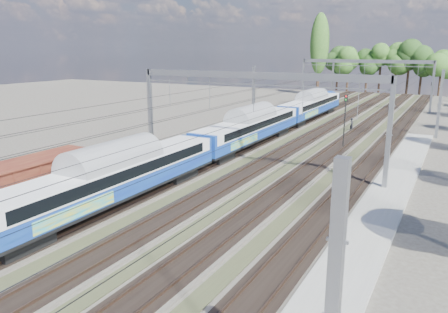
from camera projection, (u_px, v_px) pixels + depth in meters
The scene contains 10 objects.
track_bed at pixel (305, 141), 52.76m from camera, with size 21.00×130.00×0.34m.
platform at pixel (365, 236), 25.88m from camera, with size 3.00×70.00×0.30m, color gray.
catenary at pixel (328, 84), 57.64m from camera, with size 25.65×130.00×9.00m.
tree_belt at pixel (416, 64), 90.80m from camera, with size 39.53×98.01×10.97m.
poplar at pixel (320, 44), 101.83m from camera, with size 4.40×4.40×19.04m.
emu_train at pixel (249, 124), 48.86m from camera, with size 3.20×67.55×4.68m.
freight_boxcar at pixel (3, 191), 27.84m from camera, with size 2.85×13.74×3.54m.
worker at pixel (352, 124), 59.53m from camera, with size 0.65×0.42×1.78m, color black.
signal_near at pixel (345, 115), 48.58m from camera, with size 0.43×0.40×6.00m.
signal_far at pixel (431, 93), 77.20m from camera, with size 0.36×0.33×5.18m.
Camera 1 is at (16.09, -5.06, 10.99)m, focal length 35.00 mm.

